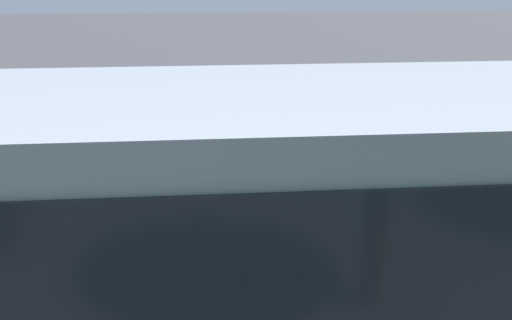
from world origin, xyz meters
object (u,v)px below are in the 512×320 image
(spectator_far_left, at_px, (380,201))
(spectator_left, at_px, (305,205))
(parked_motorcycle_silver, at_px, (240,293))
(spectator_centre, at_px, (229,218))
(traffic_cone, at_px, (307,143))
(stunt_motorcycle, at_px, (180,139))
(tour_bus, at_px, (326,277))

(spectator_far_left, xyz_separation_m, spectator_left, (1.02, 0.01, -0.01))
(spectator_far_left, height_order, parked_motorcycle_silver, spectator_far_left)
(spectator_left, bearing_deg, spectator_centre, 6.03)
(traffic_cone, bearing_deg, spectator_left, 78.99)
(spectator_left, distance_m, traffic_cone, 5.55)
(stunt_motorcycle, distance_m, traffic_cone, 2.82)
(tour_bus, xyz_separation_m, parked_motorcycle_silver, (0.59, -1.81, -1.16))
(tour_bus, distance_m, spectator_centre, 3.03)
(spectator_far_left, relative_size, spectator_centre, 1.09)
(parked_motorcycle_silver, bearing_deg, stunt_motorcycle, -83.13)
(spectator_centre, bearing_deg, spectator_far_left, -176.66)
(spectator_far_left, relative_size, spectator_left, 1.00)
(stunt_motorcycle, bearing_deg, spectator_left, 109.13)
(tour_bus, bearing_deg, parked_motorcycle_silver, -71.82)
(tour_bus, distance_m, traffic_cone, 8.61)
(tour_bus, xyz_separation_m, spectator_centre, (0.65, -2.89, -0.67))
(spectator_centre, height_order, stunt_motorcycle, spectator_centre)
(spectator_centre, relative_size, stunt_motorcycle, 0.85)
(spectator_far_left, height_order, traffic_cone, spectator_far_left)
(spectator_far_left, distance_m, stunt_motorcycle, 5.65)
(spectator_far_left, relative_size, parked_motorcycle_silver, 0.88)
(stunt_motorcycle, bearing_deg, parked_motorcycle_silver, 96.87)
(stunt_motorcycle, bearing_deg, spectator_centre, 97.68)
(parked_motorcycle_silver, bearing_deg, spectator_left, -129.47)
(stunt_motorcycle, xyz_separation_m, traffic_cone, (-2.76, -0.46, -0.31))
(spectator_far_left, bearing_deg, parked_motorcycle_silver, 30.90)
(parked_motorcycle_silver, bearing_deg, spectator_far_left, -149.10)
(spectator_far_left, distance_m, traffic_cone, 5.44)
(traffic_cone, bearing_deg, stunt_motorcycle, 9.39)
(tour_bus, xyz_separation_m, spectator_far_left, (-1.40, -3.01, -0.57))
(parked_motorcycle_silver, height_order, traffic_cone, parked_motorcycle_silver)
(tour_bus, xyz_separation_m, spectator_left, (-0.38, -2.99, -0.57))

